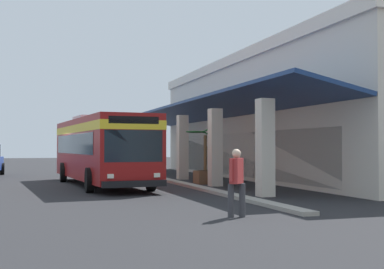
# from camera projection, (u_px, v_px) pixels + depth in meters

# --- Properties ---
(ground) EXTENTS (120.00, 120.00, 0.00)m
(ground) POSITION_uv_depth(u_px,v_px,m) (224.00, 180.00, 28.04)
(ground) COLOR #262628
(curb_strip) EXTENTS (31.18, 0.50, 0.12)m
(curb_strip) POSITION_uv_depth(u_px,v_px,m) (161.00, 179.00, 28.14)
(curb_strip) COLOR #9E998E
(curb_strip) RESTS_ON ground
(plaza_building) EXTENTS (26.28, 14.44, 7.12)m
(plaza_building) POSITION_uv_depth(u_px,v_px,m) (314.00, 118.00, 31.20)
(plaza_building) COLOR beige
(plaza_building) RESTS_ON ground
(transit_bus) EXTENTS (11.38, 3.47, 3.34)m
(transit_bus) POSITION_uv_depth(u_px,v_px,m) (101.00, 146.00, 24.06)
(transit_bus) COLOR maroon
(transit_bus) RESTS_ON ground
(pedestrian) EXTENTS (0.53, 0.56, 1.76)m
(pedestrian) POSITION_uv_depth(u_px,v_px,m) (236.00, 178.00, 13.17)
(pedestrian) COLOR #38383D
(pedestrian) RESTS_ON ground
(potted_palm) EXTENTS (1.89, 1.80, 2.70)m
(potted_palm) POSITION_uv_depth(u_px,v_px,m) (205.00, 172.00, 25.13)
(potted_palm) COLOR brown
(potted_palm) RESTS_ON ground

